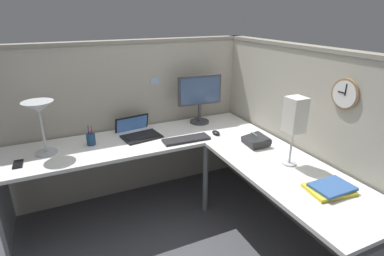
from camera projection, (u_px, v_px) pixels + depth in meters
ground_plane at (197, 223)px, 2.83m from camera, size 6.80×6.80×0.00m
cubicle_wall_back at (129, 119)px, 3.14m from camera, size 2.57×0.12×1.58m
cubicle_wall_right at (301, 139)px, 2.66m from camera, size 0.12×2.37×1.58m
desk at (184, 168)px, 2.50m from camera, size 2.35×2.15×0.73m
monitor at (200, 96)px, 3.13m from camera, size 0.46×0.20×0.50m
laptop at (137, 132)px, 2.92m from camera, size 0.39×0.43×0.22m
keyboard at (186, 139)px, 2.79m from camera, size 0.43×0.15×0.02m
computer_mouse at (216, 133)px, 2.92m from camera, size 0.06×0.10×0.03m
desk_lamp_dome at (39, 112)px, 2.41m from camera, size 0.24×0.24×0.44m
pen_cup at (91, 139)px, 2.69m from camera, size 0.08×0.08×0.18m
cell_phone at (18, 164)px, 2.35m from camera, size 0.07×0.15×0.01m
office_phone at (256, 141)px, 2.68m from camera, size 0.20×0.22×0.11m
book_stack at (330, 188)px, 2.00m from camera, size 0.31×0.25×0.04m
desk_lamp_paper at (295, 117)px, 2.23m from camera, size 0.13×0.13×0.53m
wall_clock at (346, 94)px, 2.13m from camera, size 0.04×0.22×0.22m
pinned_note_leftmost at (155, 81)px, 3.07m from camera, size 0.08×0.00×0.06m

